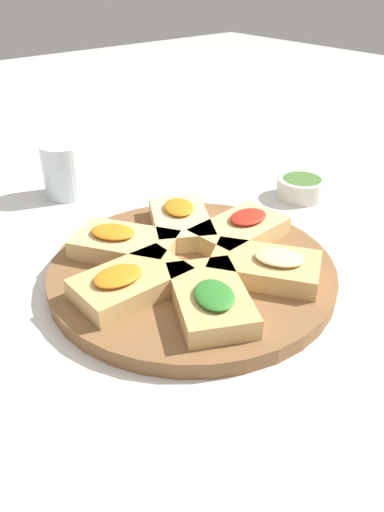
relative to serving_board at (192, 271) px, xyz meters
name	(u,v)px	position (x,y,z in m)	size (l,w,h in m)	color
ground_plane	(192,277)	(0.00, 0.00, -0.01)	(3.00, 3.00, 0.00)	silver
serving_board	(192,271)	(0.00, 0.00, 0.00)	(0.34, 0.34, 0.02)	brown
focaccia_slice_0	(124,244)	(0.05, -0.07, 0.02)	(0.12, 0.14, 0.03)	#DBB775
focaccia_slice_1	(130,282)	(0.09, 0.00, 0.02)	(0.12, 0.07, 0.03)	tan
focaccia_slice_2	(210,298)	(0.04, 0.08, 0.02)	(0.12, 0.14, 0.03)	tan
focaccia_slice_3	(266,266)	(-0.05, 0.07, 0.02)	(0.13, 0.14, 0.03)	tan
focaccia_slice_4	(240,230)	(-0.09, -0.01, 0.02)	(0.13, 0.08, 0.03)	#DBB775
focaccia_slice_5	(181,221)	(-0.04, -0.07, 0.02)	(0.12, 0.14, 0.03)	#E5C689
water_glass	(64,170)	(0.00, -0.31, 0.03)	(0.07, 0.07, 0.08)	silver
dipping_bowl	(301,187)	(-0.28, -0.07, 0.01)	(0.08, 0.08, 0.03)	silver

